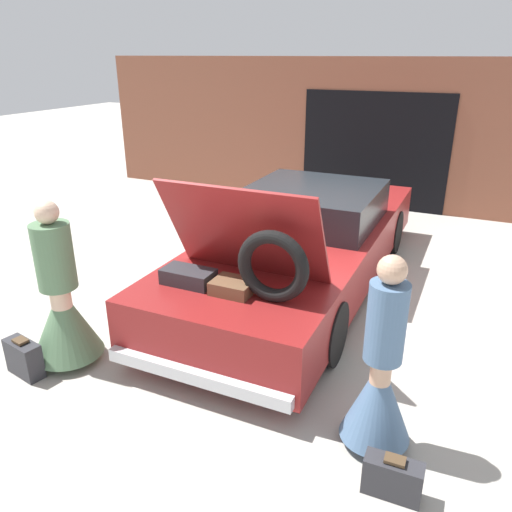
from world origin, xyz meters
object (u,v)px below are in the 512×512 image
person_left (62,308)px  suitcase_beside_left_person (24,358)px  suitcase_beside_right_person (393,478)px  car (304,243)px  person_right (380,382)px

person_left → suitcase_beside_left_person: 0.58m
suitcase_beside_left_person → suitcase_beside_right_person: bearing=0.5°
car → suitcase_beside_right_person: size_ratio=13.55×
suitcase_beside_left_person → suitcase_beside_right_person: 3.43m
person_left → person_right: size_ratio=1.03×
suitcase_beside_left_person → person_right: bearing=8.5°
car → suitcase_beside_left_person: size_ratio=12.86×
suitcase_beside_left_person → car: bearing=60.7°
person_left → person_right: person_left is taller
suitcase_beside_right_person → person_left: bearing=174.1°
car → suitcase_beside_left_person: (-1.71, -3.03, -0.40)m
car → person_left: (-1.51, -2.67, 0.01)m
car → person_right: 2.97m
car → suitcase_beside_right_person: car is taller
person_right → suitcase_beside_right_person: (0.22, -0.45, -0.43)m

